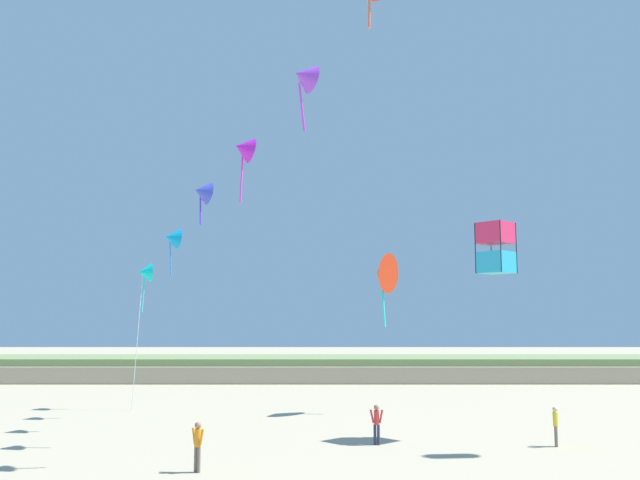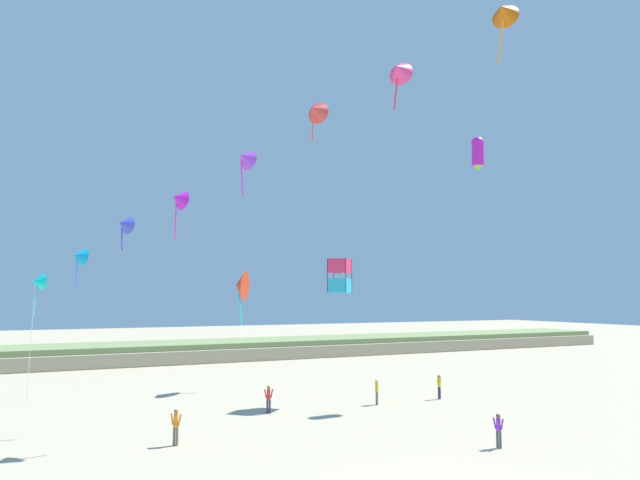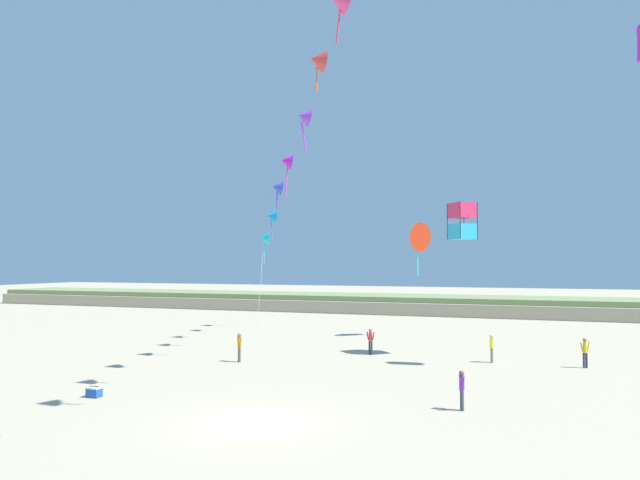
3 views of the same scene
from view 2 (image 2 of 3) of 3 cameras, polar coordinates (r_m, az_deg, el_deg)
name	(u,v)px [view 2 (image 2 of 3)]	position (r m, az deg, el deg)	size (l,w,h in m)	color
dune_ridge	(166,352)	(64.68, -15.13, -10.73)	(120.00, 10.01, 1.92)	tan
person_near_left	(499,428)	(28.10, 17.42, -17.52)	(0.28, 0.51, 1.50)	#474C56
person_near_right	(176,424)	(28.14, -14.22, -17.44)	(0.50, 0.42, 1.63)	#726656
person_mid_center	(377,390)	(37.38, 5.70, -14.71)	(0.21, 0.55, 1.56)	#726656
person_far_left	(269,397)	(34.61, -5.16, -15.40)	(0.56, 0.22, 1.60)	#282D4C
person_far_right	(439,385)	(39.97, 11.83, -14.01)	(0.55, 0.28, 1.60)	#282D4C
kite_banner_string	(277,138)	(29.22, -4.34, 10.12)	(22.60, 36.03, 22.29)	#0CDBD8
large_kite_low_lead	(478,153)	(42.03, 15.51, 8.41)	(1.23, 1.23, 2.50)	#C21FB6
large_kite_mid_trail	(340,276)	(37.61, 1.98, -3.60)	(1.83, 1.83, 2.23)	#27AED1
large_kite_high_solo	(240,286)	(43.57, -7.97, -4.55)	(2.02, 2.34, 4.13)	red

